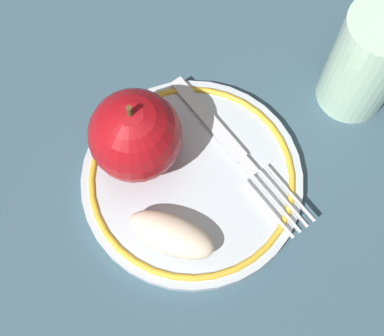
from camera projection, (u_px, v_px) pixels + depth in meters
The scene contains 6 objects.
ground_plane at pixel (202, 197), 0.48m from camera, with size 2.00×2.00×0.00m, color #395664.
plate at pixel (192, 179), 0.48m from camera, with size 0.20×0.20×0.01m.
apple_red_whole at pixel (137, 133), 0.45m from camera, with size 0.08×0.08×0.09m.
apple_slice_front at pixel (171, 235), 0.44m from camera, with size 0.08×0.03×0.02m, color #F9DDBF.
fork at pixel (232, 147), 0.48m from camera, with size 0.18×0.08×0.00m.
drinking_glass at pixel (366, 62), 0.47m from camera, with size 0.06×0.06×0.11m, color silver.
Camera 1 is at (-0.07, 0.13, 0.46)m, focal length 50.00 mm.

